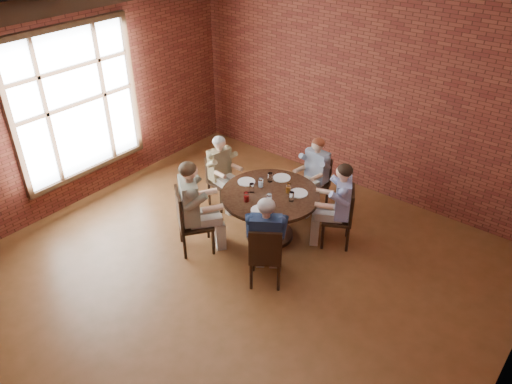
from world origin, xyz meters
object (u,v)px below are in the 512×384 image
Objects in this scene: diner_a at (338,205)px; chair_e at (265,254)px; smartphone at (268,209)px; chair_c at (219,178)px; diner_d at (194,207)px; diner_c at (222,173)px; diner_e at (266,241)px; chair_b at (317,180)px; chair_a at (343,215)px; diner_b at (315,175)px; chair_d at (189,219)px; dining_table at (270,206)px.

diner_a is 1.37m from chair_e.
diner_a reaches higher than smartphone.
chair_e is at bearing -111.61° from chair_c.
diner_c is at bearing -30.51° from diner_d.
chair_b is at bearing -110.88° from diner_e.
diner_d is at bearing -77.57° from chair_a.
chair_e is (1.24, 0.01, -0.20)m from diner_d.
chair_a is 0.75× the size of diner_c.
chair_b is 1.48m from smartphone.
chair_a is 1.01m from chair_b.
chair_b is (-0.75, 0.63, -0.17)m from diner_a.
diner_c is 1.44m from smartphone.
diner_c is at bearing -110.17° from chair_a.
chair_b is at bearing -159.59° from diner_a.
diner_b is 0.88× the size of diner_d.
diner_b is at bearing -75.34° from chair_d.
diner_a is at bearing -71.96° from diner_c.
diner_d reaches higher than chair_c.
diner_d is 1.08× the size of diner_e.
diner_b is at bearing -90.00° from chair_b.
chair_b is (0.09, 1.10, -0.05)m from dining_table.
diner_c is at bearing -111.00° from diner_a.
diner_e is at bearing -42.12° from smartphone.
diner_c is (-1.19, -0.92, 0.13)m from chair_b.
diner_d reaches higher than smartphone.
chair_c is 0.72× the size of diner_c.
diner_d is 1.25m from chair_e.
diner_d is at bearing -34.18° from chair_e.
diner_a is 0.93× the size of diner_d.
diner_b is 1.97m from chair_e.
dining_table is at bearing -90.00° from diner_e.
chair_b is 0.15m from diner_b.
smartphone is at bearing -67.85° from chair_a.
diner_b is 2.04m from diner_d.
chair_a is at bearing 64.69° from smartphone.
chair_a reaches higher than chair_c.
dining_table is 1.04m from chair_a.
diner_c is at bearing -65.37° from diner_e.
chair_e is at bearing -42.16° from smartphone.
chair_a is at bearing -71.14° from diner_c.
chair_c is 6.92× the size of smartphone.
diner_d is 1.20m from diner_e.
chair_b is 0.72× the size of diner_b.
smartphone is (-0.37, 0.53, 0.25)m from chair_e.
diner_d reaches higher than diner_c.
diner_a is 2.00m from diner_d.
chair_d is 1.26m from diner_e.
diner_a reaches higher than chair_c.
chair_a is 0.94× the size of chair_d.
dining_table is 1.19m from chair_c.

